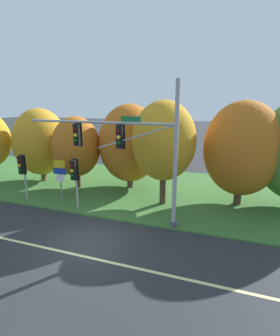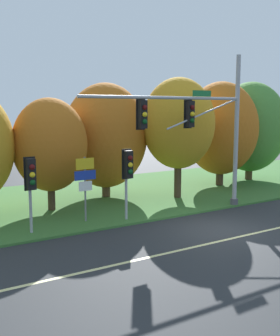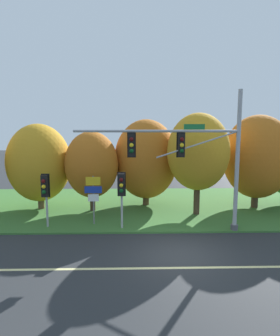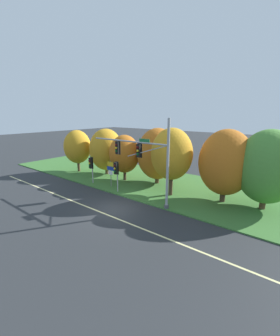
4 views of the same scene
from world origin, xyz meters
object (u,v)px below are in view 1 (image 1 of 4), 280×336
pedestrian_signal_near_kerb (22,168)px  tree_left_of_mast (41,142)px  tree_tall_centre (164,141)px  tree_right_far (242,149)px  route_sign_post (60,174)px  tree_mid_verge (130,144)px  pedestrian_signal_further_along (74,173)px  traffic_signal_mast (131,145)px  tree_behind_signpost (76,147)px

pedestrian_signal_near_kerb → tree_left_of_mast: size_ratio=0.51×
tree_tall_centre → tree_right_far: bearing=18.6°
pedestrian_signal_near_kerb → tree_tall_centre: bearing=14.8°
route_sign_post → tree_mid_verge: size_ratio=0.45×
pedestrian_signal_near_kerb → tree_left_of_mast: 4.42m
pedestrian_signal_near_kerb → pedestrian_signal_further_along: 4.27m
tree_mid_verge → tree_right_far: (7.86, -0.85, 0.23)m
pedestrian_signal_near_kerb → route_sign_post: pedestrian_signal_near_kerb is taller
tree_left_of_mast → pedestrian_signal_near_kerb: bearing=-67.1°
pedestrian_signal_near_kerb → traffic_signal_mast: bearing=-4.2°
pedestrian_signal_further_along → tree_left_of_mast: tree_left_of_mast is taller
tree_behind_signpost → tree_tall_centre: tree_tall_centre is taller
traffic_signal_mast → tree_tall_centre: traffic_signal_mast is taller
traffic_signal_mast → pedestrian_signal_near_kerb: (-8.08, 0.59, -2.04)m
route_sign_post → tree_right_far: bearing=17.0°
traffic_signal_mast → tree_tall_centre: (1.00, 2.98, -0.15)m
pedestrian_signal_further_along → tree_left_of_mast: 7.36m
pedestrian_signal_further_along → tree_left_of_mast: bearing=144.5°
pedestrian_signal_further_along → tree_left_of_mast: size_ratio=0.53×
pedestrian_signal_near_kerb → tree_behind_signpost: size_ratio=0.56×
pedestrian_signal_near_kerb → tree_mid_verge: tree_mid_verge is taller
pedestrian_signal_further_along → route_sign_post: size_ratio=1.11×
tree_tall_centre → pedestrian_signal_further_along: bearing=-151.0°
tree_mid_verge → tree_left_of_mast: bearing=-173.6°
traffic_signal_mast → tree_tall_centre: 3.15m
tree_left_of_mast → tree_tall_centre: (10.76, -1.56, 0.84)m
tree_mid_verge → tree_tall_centre: 4.09m
pedestrian_signal_further_along → route_sign_post: bearing=153.6°
tree_tall_centre → tree_right_far: (4.61, 1.55, -0.45)m
traffic_signal_mast → tree_left_of_mast: (-9.76, 4.55, -0.99)m
tree_tall_centre → tree_right_far: size_ratio=1.00×
pedestrian_signal_further_along → tree_tall_centre: tree_tall_centre is taller
tree_mid_verge → tree_right_far: size_ratio=0.96×
pedestrian_signal_near_kerb → tree_mid_verge: 7.65m
route_sign_post → tree_behind_signpost: size_ratio=0.52×
pedestrian_signal_near_kerb → tree_right_far: (13.69, 3.95, 1.44)m
pedestrian_signal_near_kerb → tree_right_far: size_ratio=0.46×
pedestrian_signal_near_kerb → pedestrian_signal_further_along: bearing=-3.8°
pedestrian_signal_further_along → tree_tall_centre: bearing=29.0°
traffic_signal_mast → tree_tall_centre: size_ratio=1.34×
tree_behind_signpost → pedestrian_signal_near_kerb: bearing=-121.5°
pedestrian_signal_near_kerb → route_sign_post: (2.58, 0.55, -0.34)m
tree_left_of_mast → tree_behind_signpost: bearing=-8.7°
tree_behind_signpost → route_sign_post: bearing=-79.8°
tree_behind_signpost → tree_tall_centre: size_ratio=0.82×
pedestrian_signal_further_along → tree_mid_verge: (1.58, 5.07, 1.12)m
tree_left_of_mast → pedestrian_signal_further_along: bearing=-35.5°
pedestrian_signal_further_along → tree_mid_verge: size_ratio=0.50×
traffic_signal_mast → tree_left_of_mast: bearing=155.0°
route_sign_post → tree_right_far: 11.75m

